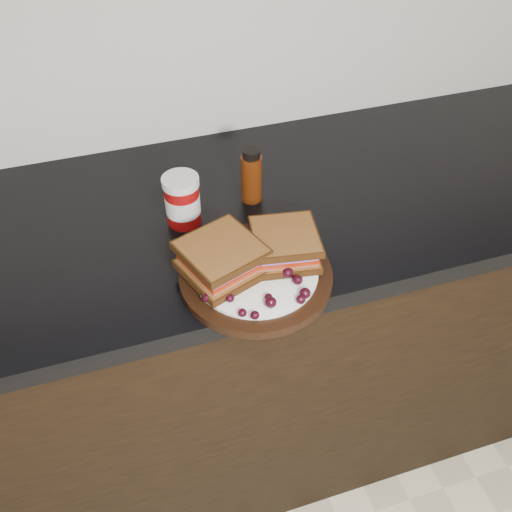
{
  "coord_description": "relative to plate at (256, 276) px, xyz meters",
  "views": [
    {
      "loc": [
        -0.2,
        0.78,
        1.65
      ],
      "look_at": [
        0.02,
        1.48,
        0.96
      ],
      "focal_mm": 40.0,
      "sensor_mm": 36.0,
      "label": 1
    }
  ],
  "objects": [
    {
      "name": "grape_3",
      "position": [
        -0.04,
        -0.11,
        0.02
      ],
      "size": [
        0.02,
        0.02,
        0.01
      ],
      "primitive_type": "ellipsoid",
      "color": "black",
      "rests_on": "plate"
    },
    {
      "name": "grape_2",
      "position": [
        -0.05,
        -0.1,
        0.02
      ],
      "size": [
        0.02,
        0.02,
        0.01
      ],
      "primitive_type": "ellipsoid",
      "color": "black",
      "rests_on": "plate"
    },
    {
      "name": "grape_13",
      "position": [
        0.07,
        0.07,
        0.02
      ],
      "size": [
        0.02,
        0.02,
        0.02
      ],
      "primitive_type": "ellipsoid",
      "color": "black",
      "rests_on": "plate"
    },
    {
      "name": "grape_1",
      "position": [
        -0.07,
        -0.06,
        0.02
      ],
      "size": [
        0.02,
        0.02,
        0.01
      ],
      "primitive_type": "ellipsoid",
      "color": "black",
      "rests_on": "plate"
    },
    {
      "name": "grape_8",
      "position": [
        0.06,
        -0.05,
        0.02
      ],
      "size": [
        0.02,
        0.02,
        0.02
      ],
      "primitive_type": "ellipsoid",
      "color": "black",
      "rests_on": "plate"
    },
    {
      "name": "grape_14",
      "position": [
        -0.06,
        0.05,
        0.02
      ],
      "size": [
        0.02,
        0.02,
        0.01
      ],
      "primitive_type": "ellipsoid",
      "color": "black",
      "rests_on": "plate"
    },
    {
      "name": "grape_17",
      "position": [
        -0.08,
        -0.02,
        0.02
      ],
      "size": [
        0.02,
        0.02,
        0.02
      ],
      "primitive_type": "ellipsoid",
      "color": "black",
      "rests_on": "plate"
    },
    {
      "name": "grape_6",
      "position": [
        0.05,
        -0.1,
        0.02
      ],
      "size": [
        0.02,
        0.02,
        0.02
      ],
      "primitive_type": "ellipsoid",
      "color": "black",
      "rests_on": "plate"
    },
    {
      "name": "oil_bottle",
      "position": [
        0.07,
        0.23,
        0.05
      ],
      "size": [
        0.06,
        0.06,
        0.12
      ],
      "primitive_type": "cylinder",
      "rotation": [
        0.0,
        0.0,
        0.41
      ],
      "color": "#451A06",
      "rests_on": "countertop"
    },
    {
      "name": "grape_7",
      "position": [
        0.06,
        -0.09,
        0.02
      ],
      "size": [
        0.02,
        0.02,
        0.02
      ],
      "primitive_type": "ellipsoid",
      "color": "black",
      "rests_on": "plate"
    },
    {
      "name": "grape_20",
      "position": [
        -0.05,
        -0.01,
        0.02
      ],
      "size": [
        0.02,
        0.02,
        0.02
      ],
      "primitive_type": "ellipsoid",
      "color": "black",
      "rests_on": "plate"
    },
    {
      "name": "base_cabinets",
      "position": [
        -0.02,
        0.22,
        -0.48
      ],
      "size": [
        3.96,
        0.58,
        0.86
      ],
      "primitive_type": "cube",
      "color": "black",
      "rests_on": "ground_plane"
    },
    {
      "name": "grape_18",
      "position": [
        -0.06,
        0.04,
        0.02
      ],
      "size": [
        0.02,
        0.02,
        0.02
      ],
      "primitive_type": "ellipsoid",
      "color": "black",
      "rests_on": "plate"
    },
    {
      "name": "grape_16",
      "position": [
        -0.08,
        0.01,
        0.02
      ],
      "size": [
        0.02,
        0.02,
        0.02
      ],
      "primitive_type": "ellipsoid",
      "color": "black",
      "rests_on": "plate"
    },
    {
      "name": "grape_15",
      "position": [
        -0.05,
        0.02,
        0.02
      ],
      "size": [
        0.02,
        0.02,
        0.02
      ],
      "primitive_type": "ellipsoid",
      "color": "black",
      "rests_on": "plate"
    },
    {
      "name": "grape_9",
      "position": [
        0.05,
        -0.03,
        0.03
      ],
      "size": [
        0.02,
        0.02,
        0.02
      ],
      "primitive_type": "ellipsoid",
      "color": "black",
      "rests_on": "plate"
    },
    {
      "name": "sandwich_left",
      "position": [
        -0.06,
        0.02,
        0.04
      ],
      "size": [
        0.17,
        0.17,
        0.06
      ],
      "primitive_type": null,
      "rotation": [
        0.0,
        0.0,
        0.35
      ],
      "color": "brown",
      "rests_on": "plate"
    },
    {
      "name": "grape_0",
      "position": [
        -0.1,
        -0.04,
        0.02
      ],
      "size": [
        0.02,
        0.02,
        0.02
      ],
      "primitive_type": "ellipsoid",
      "color": "black",
      "rests_on": "plate"
    },
    {
      "name": "grape_19",
      "position": [
        -0.08,
        0.03,
        0.02
      ],
      "size": [
        0.02,
        0.02,
        0.02
      ],
      "primitive_type": "ellipsoid",
      "color": "black",
      "rests_on": "plate"
    },
    {
      "name": "grape_10",
      "position": [
        0.08,
        -0.02,
        0.02
      ],
      "size": [
        0.02,
        0.02,
        0.02
      ],
      "primitive_type": "ellipsoid",
      "color": "black",
      "rests_on": "plate"
    },
    {
      "name": "grape_12",
      "position": [
        0.08,
        0.02,
        0.02
      ],
      "size": [
        0.02,
        0.02,
        0.02
      ],
      "primitive_type": "ellipsoid",
      "color": "black",
      "rests_on": "plate"
    },
    {
      "name": "countertop",
      "position": [
        -0.02,
        0.22,
        -0.03
      ],
      "size": [
        3.98,
        0.6,
        0.04
      ],
      "primitive_type": "cube",
      "color": "black",
      "rests_on": "base_cabinets"
    },
    {
      "name": "grape_11",
      "position": [
        0.08,
        0.01,
        0.02
      ],
      "size": [
        0.02,
        0.02,
        0.02
      ],
      "primitive_type": "ellipsoid",
      "color": "black",
      "rests_on": "plate"
    },
    {
      "name": "grape_5",
      "position": [
        -0.0,
        -0.07,
        0.02
      ],
      "size": [
        0.01,
        0.01,
        0.01
      ],
      "primitive_type": "ellipsoid",
      "color": "black",
      "rests_on": "plate"
    },
    {
      "name": "sandwich_right",
      "position": [
        0.06,
        0.02,
        0.04
      ],
      "size": [
        0.14,
        0.14,
        0.05
      ],
      "primitive_type": null,
      "rotation": [
        0.0,
        0.0,
        -0.16
      ],
      "color": "brown",
      "rests_on": "plate"
    },
    {
      "name": "grape_4",
      "position": [
        -0.0,
        -0.09,
        0.02
      ],
      "size": [
        0.02,
        0.02,
        0.02
      ],
      "primitive_type": "ellipsoid",
      "color": "black",
      "rests_on": "plate"
    },
    {
      "name": "condiment_jar",
      "position": [
        -0.09,
        0.21,
        0.04
      ],
      "size": [
        0.08,
        0.08,
        0.11
      ],
      "primitive_type": "cylinder",
      "rotation": [
        0.0,
        0.0,
        0.04
      ],
      "color": "maroon",
      "rests_on": "countertop"
    },
    {
      "name": "plate",
      "position": [
        0.0,
        0.0,
        0.0
      ],
      "size": [
        0.28,
        0.28,
        0.02
      ],
      "primitive_type": "cylinder",
      "color": "black",
      "rests_on": "countertop"
    }
  ]
}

